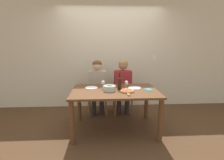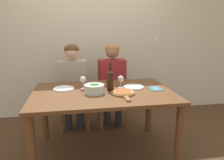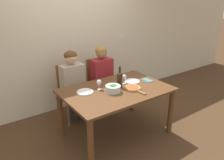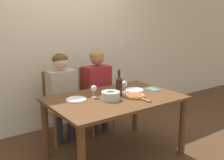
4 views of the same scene
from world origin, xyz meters
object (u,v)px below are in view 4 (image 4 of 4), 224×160
chair_left (59,103)px  dinner_plate_right (134,90)px  person_woman (62,89)px  pizza_on_board (135,96)px  person_man (98,84)px  broccoli_bowl (111,96)px  fork_on_napkin (153,89)px  chair_right (94,96)px  dinner_plate_left (76,99)px  wine_glass_right (125,84)px  wine_glass_left (94,89)px  wine_bottle (119,85)px

chair_left → dinner_plate_right: 1.10m
person_woman → pizza_on_board: size_ratio=3.09×
dinner_plate_right → pizza_on_board: size_ratio=0.60×
person_man → broccoli_bowl: size_ratio=5.63×
fork_on_napkin → person_man: bearing=116.1°
chair_right → dinner_plate_right: bearing=-80.1°
person_woman → dinner_plate_right: person_woman is taller
person_woman → fork_on_napkin: size_ratio=6.89×
person_man → dinner_plate_right: size_ratio=5.13×
dinner_plate_left → dinner_plate_right: size_ratio=1.00×
person_man → dinner_plate_left: person_man is taller
broccoli_bowl → person_woman: bearing=106.1°
pizza_on_board → fork_on_napkin: size_ratio=2.23×
dinner_plate_right → wine_glass_right: (-0.16, 0.01, 0.10)m
dinner_plate_left → pizza_on_board: 0.70m
chair_left → dinner_plate_right: bearing=-47.8°
chair_left → wine_glass_right: (0.56, -0.78, 0.35)m
broccoli_bowl → fork_on_napkin: 0.72m
dinner_plate_right → fork_on_napkin: (0.24, -0.09, -0.01)m
wine_glass_left → pizza_on_board: bearing=-33.5°
wine_bottle → dinner_plate_right: (0.29, 0.05, -0.12)m
pizza_on_board → wine_bottle: bearing=122.0°
chair_right → broccoli_bowl: chair_right is taller
wine_glass_left → fork_on_napkin: bearing=-9.6°
wine_bottle → broccoli_bowl: (-0.19, -0.09, -0.08)m
person_man → wine_glass_left: 0.79m
person_woman → dinner_plate_left: bearing=-99.5°
pizza_on_board → fork_on_napkin: bearing=17.7°
person_man → fork_on_napkin: 0.86m
person_man → wine_bottle: (-0.15, -0.72, 0.15)m
chair_left → broccoli_bowl: size_ratio=4.46×
fork_on_napkin → dinner_plate_left: bearing=171.1°
dinner_plate_right → wine_bottle: bearing=-170.3°
person_woman → person_man: 0.58m
person_man → dinner_plate_right: (0.14, -0.68, 0.03)m
dinner_plate_right → pizza_on_board: (-0.18, -0.23, 0.01)m
wine_bottle → dinner_plate_left: (-0.53, 0.12, -0.12)m
wine_glass_left → person_woman: bearing=101.1°
person_woman → pizza_on_board: person_woman is taller
pizza_on_board → chair_left: bearing=117.8°
dinner_plate_right → fork_on_napkin: 0.26m
person_woman → person_man: size_ratio=1.00×
person_woman → wine_glass_left: (0.12, -0.63, 0.12)m
fork_on_napkin → wine_glass_right: bearing=164.9°
broccoli_bowl → dinner_plate_left: 0.40m
wine_bottle → wine_glass_right: 0.15m
broccoli_bowl → dinner_plate_right: (0.48, 0.14, -0.04)m
person_woman → dinner_plate_right: 0.98m
person_man → pizza_on_board: size_ratio=3.09×
wine_glass_right → person_man: bearing=88.5°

